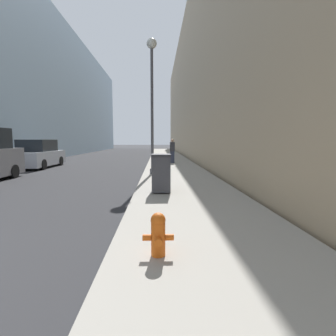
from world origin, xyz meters
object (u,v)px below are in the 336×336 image
fire_hydrant (158,233)px  trash_bin (161,173)px  lamppost (152,84)px  parked_sedan_near (38,155)px  pedestrian_on_sidewalk (172,151)px

fire_hydrant → trash_bin: bearing=88.9°
lamppost → parked_sedan_near: size_ratio=1.38×
fire_hydrant → pedestrian_on_sidewalk: bearing=86.2°
lamppost → parked_sedan_near: bearing=148.9°
trash_bin → parked_sedan_near: size_ratio=0.26×
trash_bin → pedestrian_on_sidewalk: size_ratio=0.70×
parked_sedan_near → fire_hydrant: bearing=-60.4°
trash_bin → parked_sedan_near: parked_sedan_near is taller
fire_hydrant → lamppost: (-0.28, 9.20, 3.96)m
trash_bin → pedestrian_on_sidewalk: bearing=85.0°
lamppost → pedestrian_on_sidewalk: lamppost is taller
trash_bin → parked_sedan_near: (-7.90, 9.19, 0.06)m
parked_sedan_near → trash_bin: bearing=-49.3°
parked_sedan_near → lamppost: bearing=-31.1°
lamppost → pedestrian_on_sidewalk: 7.08m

